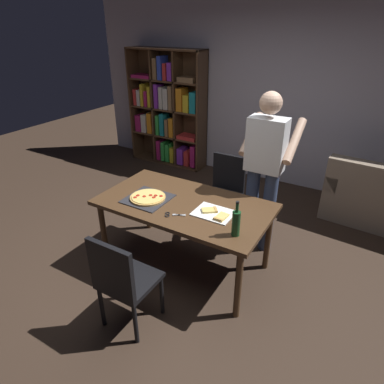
% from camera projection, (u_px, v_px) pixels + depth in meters
% --- Properties ---
extents(ground_plane, '(12.00, 12.00, 0.00)m').
position_uv_depth(ground_plane, '(185.00, 263.00, 3.60)').
color(ground_plane, '#38281E').
extents(back_wall, '(6.40, 0.10, 2.80)m').
position_uv_depth(back_wall, '(275.00, 91.00, 4.96)').
color(back_wall, '#BCB7C6').
rests_on(back_wall, ground_plane).
extents(dining_table, '(1.68, 0.92, 0.75)m').
position_uv_depth(dining_table, '(184.00, 209.00, 3.29)').
color(dining_table, '#4C331E').
rests_on(dining_table, ground_plane).
extents(chair_near_camera, '(0.42, 0.42, 0.90)m').
position_uv_depth(chair_near_camera, '(122.00, 279.00, 2.64)').
color(chair_near_camera, black).
rests_on(chair_near_camera, ground_plane).
extents(chair_far_side, '(0.42, 0.42, 0.90)m').
position_uv_depth(chair_far_side, '(225.00, 187.00, 4.09)').
color(chair_far_side, black).
rests_on(chair_far_side, ground_plane).
extents(bookshelf, '(1.40, 0.35, 1.95)m').
position_uv_depth(bookshelf, '(168.00, 111.00, 5.79)').
color(bookshelf, '#513823').
rests_on(bookshelf, ground_plane).
extents(person_serving_pizza, '(0.55, 0.54, 1.75)m').
position_uv_depth(person_serving_pizza, '(265.00, 165.00, 3.46)').
color(person_serving_pizza, '#38476B').
rests_on(person_serving_pizza, ground_plane).
extents(pepperoni_pizza_on_tray, '(0.41, 0.41, 0.04)m').
position_uv_depth(pepperoni_pizza_on_tray, '(148.00, 198.00, 3.32)').
color(pepperoni_pizza_on_tray, '#2D2D33').
rests_on(pepperoni_pizza_on_tray, dining_table).
extents(pizza_slices_on_towel, '(0.36, 0.28, 0.03)m').
position_uv_depth(pizza_slices_on_towel, '(214.00, 213.00, 3.06)').
color(pizza_slices_on_towel, white).
rests_on(pizza_slices_on_towel, dining_table).
extents(wine_bottle, '(0.07, 0.07, 0.32)m').
position_uv_depth(wine_bottle, '(236.00, 223.00, 2.71)').
color(wine_bottle, '#194723').
rests_on(wine_bottle, dining_table).
extents(kitchen_scissors, '(0.20, 0.13, 0.01)m').
position_uv_depth(kitchen_scissors, '(171.00, 215.00, 3.05)').
color(kitchen_scissors, silver).
rests_on(kitchen_scissors, dining_table).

